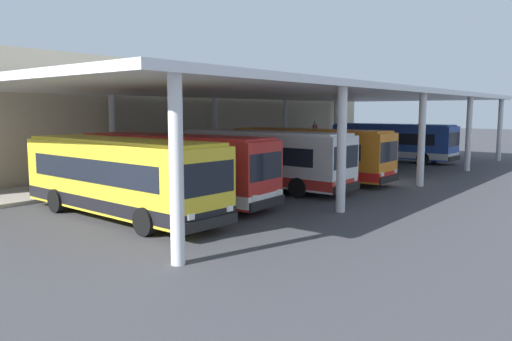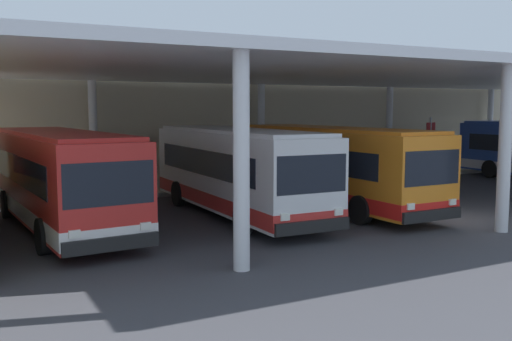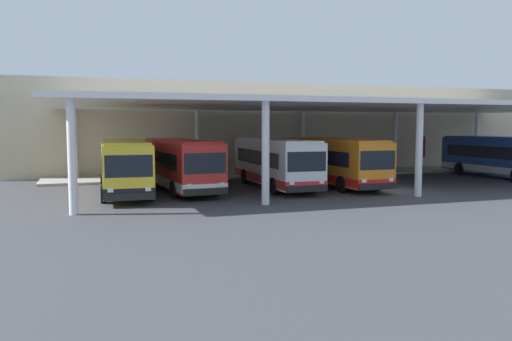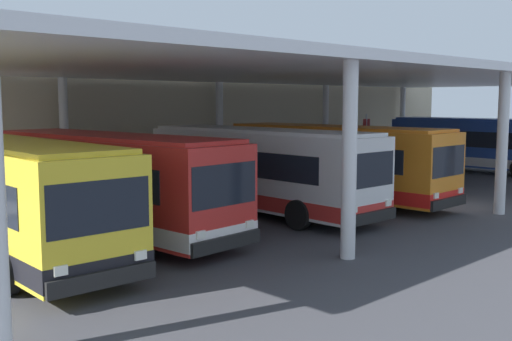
{
  "view_description": "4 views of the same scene",
  "coord_description": "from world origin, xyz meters",
  "px_view_note": "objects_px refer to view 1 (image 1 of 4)",
  "views": [
    {
      "loc": [
        -27.58,
        -12.55,
        4.27
      ],
      "look_at": [
        -8.46,
        2.73,
        1.3
      ],
      "focal_mm": 34.55,
      "sensor_mm": 36.0,
      "label": 1
    },
    {
      "loc": [
        -15.31,
        -14.63,
        3.91
      ],
      "look_at": [
        -4.64,
        5.41,
        1.44
      ],
      "focal_mm": 40.17,
      "sensor_mm": 36.0,
      "label": 2
    },
    {
      "loc": [
        -18.1,
        -26.84,
        4.03
      ],
      "look_at": [
        -8.19,
        2.1,
        1.34
      ],
      "focal_mm": 35.87,
      "sensor_mm": 36.0,
      "label": 3
    },
    {
      "loc": [
        -22.11,
        -12.22,
        4.19
      ],
      "look_at": [
        -7.46,
        2.89,
        1.79
      ],
      "focal_mm": 42.6,
      "sensor_mm": 36.0,
      "label": 4
    }
  ],
  "objects_px": {
    "bus_nearest_bay": "(119,177)",
    "bus_far_bay": "(308,154)",
    "bus_middle_bay": "(263,159)",
    "banner_sign": "(315,137)",
    "bench_waiting": "(178,166)",
    "trash_bin": "(141,170)",
    "bus_second_bay": "(173,168)",
    "bus_departing": "(392,142)"
  },
  "relations": [
    {
      "from": "banner_sign",
      "to": "bench_waiting",
      "type": "bearing_deg",
      "value": 176.81
    },
    {
      "from": "bus_middle_bay",
      "to": "banner_sign",
      "type": "xyz_separation_m",
      "value": [
        16.48,
        6.91,
        0.32
      ]
    },
    {
      "from": "bus_departing",
      "to": "bus_second_bay",
      "type": "bearing_deg",
      "value": -179.98
    },
    {
      "from": "bus_nearest_bay",
      "to": "bus_far_bay",
      "type": "height_order",
      "value": "same"
    },
    {
      "from": "bus_second_bay",
      "to": "bus_middle_bay",
      "type": "relative_size",
      "value": 1.01
    },
    {
      "from": "bus_far_bay",
      "to": "trash_bin",
      "type": "relative_size",
      "value": 10.77
    },
    {
      "from": "bus_middle_bay",
      "to": "bus_far_bay",
      "type": "xyz_separation_m",
      "value": [
        4.14,
        -0.31,
        0.0
      ]
    },
    {
      "from": "bus_far_bay",
      "to": "bus_departing",
      "type": "relative_size",
      "value": 0.99
    },
    {
      "from": "bus_nearest_bay",
      "to": "bus_middle_bay",
      "type": "distance_m",
      "value": 9.51
    },
    {
      "from": "bus_far_bay",
      "to": "bus_middle_bay",
      "type": "bearing_deg",
      "value": 175.72
    },
    {
      "from": "trash_bin",
      "to": "bus_nearest_bay",
      "type": "bearing_deg",
      "value": -132.56
    },
    {
      "from": "bench_waiting",
      "to": "bus_nearest_bay",
      "type": "bearing_deg",
      "value": -142.53
    },
    {
      "from": "bus_second_bay",
      "to": "bus_middle_bay",
      "type": "height_order",
      "value": "same"
    },
    {
      "from": "bus_nearest_bay",
      "to": "bench_waiting",
      "type": "height_order",
      "value": "bus_nearest_bay"
    },
    {
      "from": "bus_second_bay",
      "to": "bus_departing",
      "type": "bearing_deg",
      "value": 0.02
    },
    {
      "from": "bus_nearest_bay",
      "to": "banner_sign",
      "type": "xyz_separation_m",
      "value": [
        26.0,
        7.01,
        0.32
      ]
    },
    {
      "from": "bus_second_bay",
      "to": "bus_far_bay",
      "type": "distance_m",
      "value": 10.25
    },
    {
      "from": "bus_middle_bay",
      "to": "bus_far_bay",
      "type": "height_order",
      "value": "same"
    },
    {
      "from": "banner_sign",
      "to": "bus_second_bay",
      "type": "bearing_deg",
      "value": -164.32
    },
    {
      "from": "trash_bin",
      "to": "bench_waiting",
      "type": "bearing_deg",
      "value": 0.18
    },
    {
      "from": "bus_middle_bay",
      "to": "bus_departing",
      "type": "relative_size",
      "value": 1.0
    },
    {
      "from": "bench_waiting",
      "to": "trash_bin",
      "type": "relative_size",
      "value": 1.84
    },
    {
      "from": "bus_nearest_bay",
      "to": "trash_bin",
      "type": "bearing_deg",
      "value": 47.44
    },
    {
      "from": "bus_nearest_bay",
      "to": "bus_departing",
      "type": "distance_m",
      "value": 28.36
    },
    {
      "from": "bus_departing",
      "to": "bus_nearest_bay",
      "type": "bearing_deg",
      "value": -178.6
    },
    {
      "from": "bus_nearest_bay",
      "to": "bench_waiting",
      "type": "xyz_separation_m",
      "value": [
        10.29,
        7.89,
        -0.99
      ]
    },
    {
      "from": "bus_far_bay",
      "to": "bench_waiting",
      "type": "distance_m",
      "value": 8.82
    },
    {
      "from": "trash_bin",
      "to": "bus_middle_bay",
      "type": "bearing_deg",
      "value": -73.65
    },
    {
      "from": "bus_far_bay",
      "to": "banner_sign",
      "type": "distance_m",
      "value": 14.3
    },
    {
      "from": "bus_middle_bay",
      "to": "bench_waiting",
      "type": "xyz_separation_m",
      "value": [
        0.78,
        7.78,
        -0.99
      ]
    },
    {
      "from": "bus_departing",
      "to": "banner_sign",
      "type": "bearing_deg",
      "value": 110.43
    },
    {
      "from": "bus_middle_bay",
      "to": "bench_waiting",
      "type": "relative_size",
      "value": 5.88
    },
    {
      "from": "trash_bin",
      "to": "bus_far_bay",
      "type": "bearing_deg",
      "value": -51.53
    },
    {
      "from": "bus_middle_bay",
      "to": "bus_far_bay",
      "type": "relative_size",
      "value": 1.0
    },
    {
      "from": "bus_middle_bay",
      "to": "trash_bin",
      "type": "xyz_separation_m",
      "value": [
        -2.28,
        7.77,
        -0.98
      ]
    },
    {
      "from": "bus_nearest_bay",
      "to": "bus_middle_bay",
      "type": "xyz_separation_m",
      "value": [
        9.51,
        0.1,
        0.0
      ]
    },
    {
      "from": "bus_second_bay",
      "to": "bus_departing",
      "type": "xyz_separation_m",
      "value": [
        24.9,
        0.01,
        0.0
      ]
    },
    {
      "from": "bus_far_bay",
      "to": "trash_bin",
      "type": "height_order",
      "value": "bus_far_bay"
    },
    {
      "from": "bus_departing",
      "to": "trash_bin",
      "type": "bearing_deg",
      "value": 161.21
    },
    {
      "from": "bus_nearest_bay",
      "to": "trash_bin",
      "type": "xyz_separation_m",
      "value": [
        7.23,
        7.88,
        -0.98
      ]
    },
    {
      "from": "bus_nearest_bay",
      "to": "bus_middle_bay",
      "type": "height_order",
      "value": "same"
    },
    {
      "from": "bus_far_bay",
      "to": "banner_sign",
      "type": "relative_size",
      "value": 3.3
    }
  ]
}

